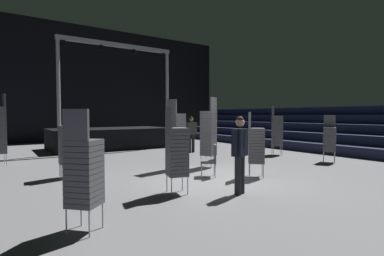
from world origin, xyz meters
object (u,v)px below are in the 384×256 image
(chair_stack_mid_centre, at_px, (209,132))
(chair_stack_rear_left, at_px, (177,150))
(stage_riser, at_px, (110,137))
(chair_stack_front_left, at_px, (277,130))
(chair_stack_mid_right, at_px, (84,171))
(man_with_tie, at_px, (240,150))
(loose_chair_near_man, at_px, (211,158))
(chair_stack_mid_left, at_px, (176,134))
(chair_stack_rear_right, at_px, (329,139))
(crew_worker_near_stage, at_px, (191,132))
(chair_stack_rear_centre, at_px, (68,143))
(chair_stack_front_right, at_px, (256,144))

(chair_stack_mid_centre, relative_size, chair_stack_rear_left, 1.22)
(stage_riser, distance_m, chair_stack_front_left, 8.72)
(chair_stack_rear_left, bearing_deg, chair_stack_mid_right, -50.90)
(stage_riser, xyz_separation_m, man_with_tie, (-0.64, -10.83, 0.38))
(stage_riser, xyz_separation_m, chair_stack_front_left, (5.34, -6.87, 0.49))
(chair_stack_mid_centre, distance_m, loose_chair_near_man, 1.70)
(chair_stack_mid_left, height_order, chair_stack_rear_left, chair_stack_mid_left)
(chair_stack_rear_right, bearing_deg, stage_riser, -3.47)
(loose_chair_near_man, bearing_deg, crew_worker_near_stage, 6.74)
(man_with_tie, distance_m, chair_stack_mid_centre, 3.50)
(chair_stack_front_left, xyz_separation_m, chair_stack_rear_left, (-7.12, -3.09, -0.13))
(chair_stack_rear_left, height_order, chair_stack_rear_centre, same)
(chair_stack_rear_centre, height_order, loose_chair_near_man, chair_stack_rear_centre)
(chair_stack_front_right, height_order, chair_stack_mid_centre, chair_stack_mid_centre)
(chair_stack_mid_left, xyz_separation_m, chair_stack_rear_centre, (-3.26, 0.61, -0.17))
(chair_stack_front_right, relative_size, chair_stack_rear_centre, 0.96)
(chair_stack_front_left, xyz_separation_m, chair_stack_front_right, (-4.30, -2.84, -0.17))
(chair_stack_front_left, height_order, loose_chair_near_man, chair_stack_front_left)
(stage_riser, relative_size, chair_stack_mid_centre, 2.54)
(stage_riser, distance_m, chair_stack_front_right, 9.77)
(stage_riser, bearing_deg, chair_stack_mid_centre, -83.52)
(stage_riser, relative_size, chair_stack_mid_left, 2.63)
(chair_stack_mid_right, bearing_deg, chair_stack_mid_left, 90.18)
(chair_stack_mid_right, distance_m, chair_stack_rear_left, 2.58)
(chair_stack_rear_right, distance_m, loose_chair_near_man, 5.38)
(chair_stack_front_left, relative_size, chair_stack_rear_centre, 1.13)
(chair_stack_front_left, relative_size, chair_stack_mid_right, 1.18)
(chair_stack_rear_right, bearing_deg, loose_chair_near_man, 52.33)
(man_with_tie, bearing_deg, crew_worker_near_stage, -136.31)
(stage_riser, xyz_separation_m, chair_stack_front_right, (1.04, -9.71, 0.32))
(stage_riser, xyz_separation_m, loose_chair_near_man, (-0.03, -8.95, -0.09))
(chair_stack_mid_centre, bearing_deg, chair_stack_mid_right, -171.99)
(man_with_tie, bearing_deg, chair_stack_front_left, -167.35)
(man_with_tie, bearing_deg, loose_chair_near_man, -128.88)
(man_with_tie, xyz_separation_m, chair_stack_mid_right, (-3.47, -0.26, -0.06))
(chair_stack_mid_centre, bearing_deg, chair_stack_front_right, -111.71)
(crew_worker_near_stage, bearing_deg, chair_stack_mid_left, -115.84)
(chair_stack_front_right, distance_m, chair_stack_mid_centre, 2.06)
(chair_stack_rear_left, relative_size, chair_stack_rear_centre, 1.00)
(chair_stack_front_right, relative_size, chair_stack_mid_right, 1.00)
(man_with_tie, height_order, chair_stack_rear_right, chair_stack_rear_right)
(chair_stack_front_right, relative_size, chair_stack_mid_centre, 0.79)
(chair_stack_rear_left, relative_size, chair_stack_rear_right, 1.09)
(man_with_tie, distance_m, chair_stack_rear_left, 1.44)
(stage_riser, bearing_deg, chair_stack_mid_left, -91.86)
(chair_stack_front_right, bearing_deg, chair_stack_mid_right, -32.91)
(chair_stack_mid_centre, distance_m, crew_worker_near_stage, 4.05)
(man_with_tie, bearing_deg, chair_stack_mid_centre, -136.40)
(chair_stack_mid_centre, bearing_deg, chair_stack_rear_left, -165.63)
(chair_stack_front_left, xyz_separation_m, chair_stack_mid_centre, (-4.46, -0.80, 0.08))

